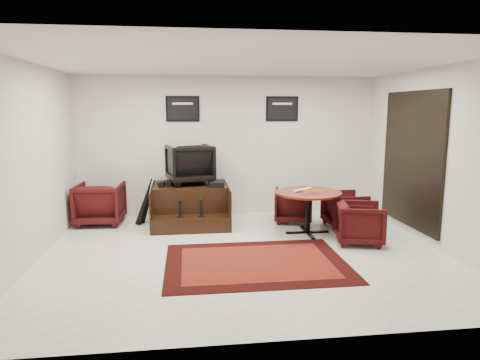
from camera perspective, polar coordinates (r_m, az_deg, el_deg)
name	(u,v)px	position (r m, az deg, el deg)	size (l,w,h in m)	color
ground	(245,253)	(6.55, 0.63, -9.70)	(6.00, 6.00, 0.00)	silver
room_shell	(271,134)	(6.39, 4.16, 6.16)	(6.02, 5.02, 2.81)	beige
area_rug	(256,263)	(6.15, 2.17, -10.94)	(2.54, 1.91, 0.01)	black
shine_podium	(191,205)	(8.24, -6.61, -3.32)	(1.41, 1.45, 0.73)	black
shine_chair	(190,162)	(8.24, -6.73, 2.41)	(0.81, 0.76, 0.84)	black
shoes_pair	(164,183)	(8.09, -10.16, -0.45)	(0.26, 0.30, 0.10)	black
polish_kit	(216,185)	(7.87, -3.15, -0.63)	(0.26, 0.18, 0.09)	black
umbrella_black	(145,201)	(8.15, -12.56, -2.73)	(0.34, 0.13, 0.92)	black
umbrella_hooked	(148,201)	(8.26, -12.15, -2.75)	(0.32, 0.12, 0.86)	black
armchair_side	(100,202)	(8.46, -18.16, -2.75)	(0.83, 0.78, 0.86)	black
meeting_table	(308,197)	(7.48, 9.07, -2.24)	(1.13, 1.13, 0.74)	#4F120B
table_chair_back	(293,204)	(8.26, 7.10, -3.14)	(0.69, 0.65, 0.71)	black
table_chair_window	(345,207)	(8.13, 13.82, -3.57)	(0.69, 0.64, 0.71)	black
table_chair_corner	(360,221)	(7.17, 15.70, -5.31)	(0.71, 0.66, 0.73)	black
paper_roll	(303,190)	(7.50, 8.34, -1.29)	(0.05, 0.05, 0.42)	white
table_clutter	(314,192)	(7.46, 9.88, -1.54)	(0.57, 0.32, 0.01)	orange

